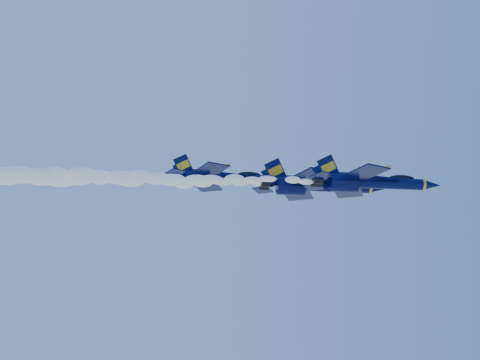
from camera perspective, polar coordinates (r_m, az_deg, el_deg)
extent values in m
cylinder|color=#050937|center=(83.35, 12.65, -0.29)|extent=(8.27, 1.38, 1.38)
ellipsoid|color=#050937|center=(81.62, 8.81, -0.18)|extent=(1.43, 2.48, 5.88)
cone|color=#050937|center=(85.25, 16.03, -0.42)|extent=(2.39, 1.38, 1.38)
cylinder|color=gold|center=(84.83, 15.34, -0.39)|extent=(0.32, 1.43, 1.43)
ellipsoid|color=black|center=(84.09, 13.62, 0.12)|extent=(3.31, 1.08, 0.91)
cube|color=gold|center=(84.00, 13.63, -0.06)|extent=(3.86, 0.92, 0.17)
cube|color=#050937|center=(78.76, 10.67, 0.64)|extent=(4.93, 5.84, 0.17)
cube|color=#050937|center=(85.45, 9.23, -0.95)|extent=(4.93, 5.84, 0.17)
cube|color=gold|center=(79.18, 11.55, 0.66)|extent=(2.22, 4.60, 0.09)
cube|color=gold|center=(85.83, 10.05, -0.92)|extent=(2.22, 4.60, 0.09)
cube|color=#050937|center=(80.69, 7.55, 1.05)|extent=(2.99, 0.95, 3.22)
cube|color=#050937|center=(82.45, 7.23, 0.61)|extent=(2.99, 0.95, 3.22)
cylinder|color=black|center=(80.27, 6.71, 0.01)|extent=(1.10, 1.01, 1.01)
cylinder|color=black|center=(81.37, 6.51, -0.26)|extent=(1.10, 1.01, 1.01)
cube|color=gold|center=(82.71, 10.81, 0.25)|extent=(10.11, 0.32, 0.07)
ellipsoid|color=white|center=(78.78, -9.99, 0.29)|extent=(45.35, 2.05, 1.84)
cylinder|color=#050937|center=(90.38, 8.24, -0.56)|extent=(8.94, 1.49, 1.49)
ellipsoid|color=#050937|center=(88.98, 4.34, -0.45)|extent=(1.55, 2.68, 6.35)
cone|color=#050937|center=(92.01, 11.71, -0.68)|extent=(2.58, 1.49, 1.49)
cylinder|color=gold|center=(91.65, 11.00, -0.66)|extent=(0.35, 1.55, 1.55)
ellipsoid|color=black|center=(91.05, 9.24, -0.15)|extent=(3.57, 1.16, 0.98)
cube|color=gold|center=(90.96, 9.25, -0.33)|extent=(4.17, 0.99, 0.18)
cube|color=#050937|center=(85.67, 6.02, 0.35)|extent=(5.32, 6.31, 0.18)
cube|color=#050937|center=(93.05, 4.96, -1.20)|extent=(5.32, 6.31, 0.18)
cube|color=gold|center=(86.02, 6.92, 0.38)|extent=(2.39, 4.97, 0.10)
cube|color=gold|center=(93.37, 5.79, -1.17)|extent=(2.39, 4.97, 0.10)
cube|color=#050937|center=(88.11, 3.05, 0.76)|extent=(3.23, 1.02, 3.48)
cube|color=#050937|center=(90.06, 2.83, 0.33)|extent=(3.23, 1.02, 3.48)
cylinder|color=black|center=(87.77, 2.20, -0.27)|extent=(1.19, 1.09, 1.09)
cylinder|color=black|center=(88.99, 2.07, -0.52)|extent=(1.19, 1.09, 1.09)
cube|color=gold|center=(89.91, 6.38, -0.02)|extent=(10.92, 0.35, 0.08)
ellipsoid|color=white|center=(87.85, -12.97, -0.02)|extent=(45.35, 2.21, 1.99)
cylinder|color=#050937|center=(97.56, -0.15, 0.08)|extent=(8.55, 1.43, 1.43)
ellipsoid|color=#050937|center=(97.07, -3.67, 0.19)|extent=(1.48, 2.57, 6.08)
cone|color=#050937|center=(98.32, 3.04, -0.04)|extent=(2.47, 1.43, 1.43)
cylinder|color=gold|center=(98.13, 2.38, -0.01)|extent=(0.33, 1.48, 1.48)
ellipsoid|color=black|center=(97.98, 0.78, 0.44)|extent=(3.42, 1.11, 0.94)
cube|color=gold|center=(97.88, 0.79, 0.28)|extent=(3.99, 0.95, 0.17)
cube|color=#050937|center=(93.59, -2.48, 0.91)|extent=(5.09, 6.04, 0.17)
cube|color=#050937|center=(100.78, -2.82, -0.51)|extent=(5.09, 6.04, 0.17)
cube|color=gold|center=(93.73, -1.67, 0.94)|extent=(2.29, 4.76, 0.10)
cube|color=gold|center=(100.91, -2.07, -0.48)|extent=(2.29, 4.76, 0.10)
cube|color=#050937|center=(96.52, -4.85, 1.25)|extent=(3.10, 0.98, 3.33)
cube|color=#050937|center=(98.41, -4.90, 0.86)|extent=(3.10, 0.98, 3.33)
cylinder|color=black|center=(96.36, -5.62, 0.35)|extent=(1.14, 1.05, 1.05)
cylinder|color=black|center=(97.53, -5.64, 0.12)|extent=(1.14, 1.05, 1.05)
cube|color=gold|center=(97.52, -1.82, 0.56)|extent=(10.45, 0.33, 0.08)
ellipsoid|color=white|center=(99.25, -19.11, 0.57)|extent=(45.35, 2.12, 1.91)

